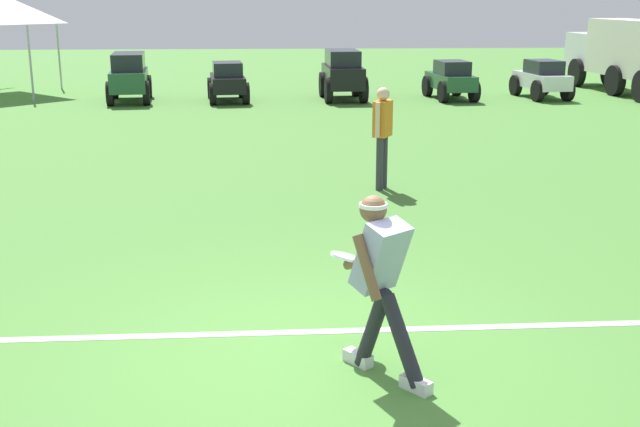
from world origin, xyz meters
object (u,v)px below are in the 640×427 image
at_px(frisbee_thrower, 381,277).
at_px(frisbee_in_flight, 346,257).
at_px(box_truck, 626,52).
at_px(parked_car_slot_c, 343,73).
at_px(parked_car_slot_b, 228,81).
at_px(parked_car_slot_d, 451,79).
at_px(parked_car_slot_e, 542,79).
at_px(teammate_near_sideline, 382,128).
at_px(parked_car_slot_a, 129,76).

relative_size(frisbee_thrower, frisbee_in_flight, 3.93).
xyz_separation_m(frisbee_in_flight, box_truck, (10.11, 17.75, 0.45)).
bearing_deg(frisbee_in_flight, box_truck, 60.35).
relative_size(frisbee_in_flight, parked_car_slot_c, 0.15).
distance_m(frisbee_in_flight, parked_car_slot_b, 16.61).
xyz_separation_m(parked_car_slot_c, parked_car_slot_d, (3.11, -0.08, -0.18)).
bearing_deg(parked_car_slot_e, parked_car_slot_b, -178.76).
bearing_deg(parked_car_slot_c, parked_car_slot_d, -1.47).
xyz_separation_m(teammate_near_sideline, parked_car_slot_d, (3.46, 10.97, -0.38)).
relative_size(frisbee_in_flight, parked_car_slot_b, 0.16).
bearing_deg(parked_car_slot_b, parked_car_slot_a, 177.50).
distance_m(frisbee_in_flight, parked_car_slot_a, 17.25).
xyz_separation_m(frisbee_thrower, frisbee_in_flight, (-0.21, 0.58, -0.02)).
relative_size(frisbee_in_flight, parked_car_slot_e, 0.16).
bearing_deg(parked_car_slot_d, parked_car_slot_e, 1.78).
bearing_deg(frisbee_thrower, parked_car_slot_c, 86.05).
xyz_separation_m(parked_car_slot_a, parked_car_slot_d, (9.12, -0.01, -0.16)).
bearing_deg(parked_car_slot_c, frisbee_thrower, -93.95).
bearing_deg(frisbee_thrower, parked_car_slot_a, 105.65).
height_order(parked_car_slot_c, parked_car_slot_d, parked_car_slot_c).
relative_size(teammate_near_sideline, box_truck, 0.26).
height_order(frisbee_in_flight, teammate_near_sideline, teammate_near_sideline).
bearing_deg(frisbee_thrower, box_truck, 61.64).
xyz_separation_m(parked_car_slot_b, parked_car_slot_c, (3.26, 0.19, 0.18)).
distance_m(parked_car_slot_a, parked_car_slot_c, 6.01).
distance_m(frisbee_thrower, parked_car_slot_e, 18.65).
relative_size(teammate_near_sideline, parked_car_slot_a, 0.63).
bearing_deg(parked_car_slot_c, teammate_near_sideline, -91.80).
height_order(teammate_near_sideline, parked_car_slot_c, teammate_near_sideline).
height_order(frisbee_in_flight, parked_car_slot_a, parked_car_slot_a).
bearing_deg(frisbee_thrower, frisbee_in_flight, 110.01).
distance_m(parked_car_slot_d, parked_car_slot_e, 2.69).
bearing_deg(parked_car_slot_c, box_truck, 6.91).
distance_m(parked_car_slot_b, parked_car_slot_c, 3.28).
xyz_separation_m(parked_car_slot_a, parked_car_slot_e, (11.81, 0.08, -0.16)).
bearing_deg(box_truck, parked_car_slot_c, -173.09).
xyz_separation_m(frisbee_in_flight, teammate_near_sideline, (1.06, 5.65, 0.16)).
bearing_deg(parked_car_slot_e, parked_car_slot_c, -179.96).
bearing_deg(parked_car_slot_d, frisbee_in_flight, -105.20).
bearing_deg(parked_car_slot_e, parked_car_slot_a, -179.63).
height_order(parked_car_slot_b, parked_car_slot_e, same).
height_order(parked_car_slot_d, parked_car_slot_e, same).
distance_m(parked_car_slot_a, parked_car_slot_e, 11.81).
xyz_separation_m(frisbee_thrower, parked_car_slot_e, (6.99, 17.28, -0.24)).
bearing_deg(frisbee_thrower, parked_car_slot_e, 67.97).
relative_size(parked_car_slot_e, box_truck, 0.38).
bearing_deg(parked_car_slot_c, frisbee_in_flight, -94.81).
bearing_deg(parked_car_slot_e, parked_car_slot_d, -178.22).
bearing_deg(box_truck, frisbee_thrower, -118.36).
bearing_deg(frisbee_in_flight, parked_car_slot_c, 85.19).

